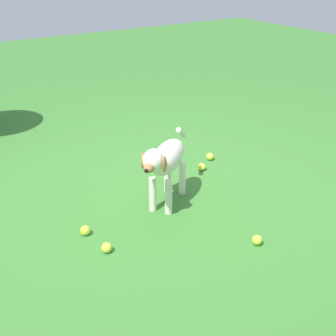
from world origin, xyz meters
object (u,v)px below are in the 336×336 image
(tennis_ball_3, at_px, (107,248))
(tennis_ball_4, at_px, (202,167))
(tennis_ball_1, at_px, (210,157))
(dog, at_px, (166,161))
(tennis_ball_2, at_px, (257,240))
(tennis_ball_0, at_px, (85,230))

(tennis_ball_3, height_order, tennis_ball_4, same)
(tennis_ball_1, bearing_deg, tennis_ball_3, -61.92)
(dog, relative_size, tennis_ball_2, 10.01)
(tennis_ball_3, xyz_separation_m, tennis_ball_4, (-0.61, 1.21, 0.00))
(tennis_ball_2, bearing_deg, tennis_ball_0, -129.16)
(tennis_ball_0, bearing_deg, tennis_ball_3, 6.39)
(tennis_ball_3, bearing_deg, dog, 115.07)
(tennis_ball_0, height_order, tennis_ball_1, same)
(dog, distance_m, tennis_ball_1, 0.94)
(tennis_ball_0, height_order, tennis_ball_4, same)
(tennis_ball_0, bearing_deg, tennis_ball_1, 109.09)
(tennis_ball_0, relative_size, tennis_ball_3, 1.00)
(dog, bearing_deg, tennis_ball_4, 172.18)
(tennis_ball_3, bearing_deg, tennis_ball_0, -173.61)
(tennis_ball_2, bearing_deg, tennis_ball_1, 154.98)
(tennis_ball_0, relative_size, tennis_ball_1, 1.00)
(tennis_ball_1, height_order, tennis_ball_3, same)
(dog, relative_size, tennis_ball_0, 10.01)
(tennis_ball_0, xyz_separation_m, tennis_ball_2, (0.71, 0.87, 0.00))
(tennis_ball_2, bearing_deg, tennis_ball_3, -118.41)
(tennis_ball_0, distance_m, tennis_ball_2, 1.12)
(tennis_ball_0, xyz_separation_m, tennis_ball_3, (0.25, 0.03, 0.00))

